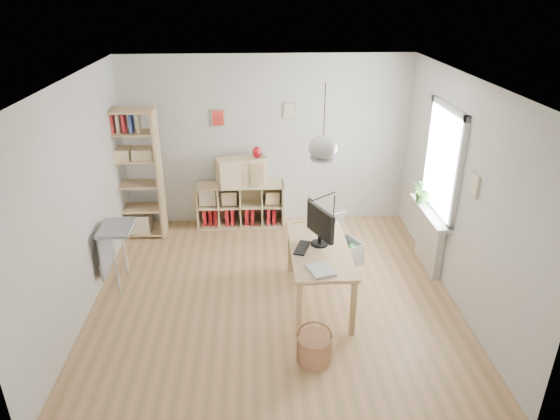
{
  "coord_description": "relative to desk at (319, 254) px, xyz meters",
  "views": [
    {
      "loc": [
        -0.21,
        -5.37,
        3.65
      ],
      "look_at": [
        0.1,
        0.3,
        1.05
      ],
      "focal_mm": 32.0,
      "sensor_mm": 36.0,
      "label": 1
    }
  ],
  "objects": [
    {
      "name": "task_lamp",
      "position": [
        0.08,
        0.62,
        0.38
      ],
      "size": [
        0.39,
        0.14,
        0.42
      ],
      "color": "black",
      "rests_on": "desk"
    },
    {
      "name": "yarn_ball",
      "position": [
        0.15,
        0.49,
        0.17
      ],
      "size": [
        0.16,
        0.16,
        0.16
      ],
      "primitive_type": "sphere",
      "color": "#520B1A",
      "rests_on": "desk"
    },
    {
      "name": "room_shell",
      "position": [
        -0.0,
        0.0,
        1.34
      ],
      "size": [
        4.5,
        4.5,
        4.5
      ],
      "color": "white",
      "rests_on": "ground"
    },
    {
      "name": "potted_plant",
      "position": [
        1.57,
        1.02,
        0.38
      ],
      "size": [
        0.39,
        0.36,
        0.36
      ],
      "primitive_type": "imported",
      "rotation": [
        0.0,
        0.0,
        0.26
      ],
      "color": "#326425",
      "rests_on": "windowsill"
    },
    {
      "name": "window_unit",
      "position": [
        1.68,
        0.75,
        0.89
      ],
      "size": [
        0.07,
        1.16,
        1.46
      ],
      "color": "white",
      "rests_on": "ground"
    },
    {
      "name": "side_table",
      "position": [
        -2.59,
        0.5,
        0.01
      ],
      "size": [
        0.4,
        0.55,
        0.85
      ],
      "color": "#9C9C9F",
      "rests_on": "ground"
    },
    {
      "name": "tall_bookshelf",
      "position": [
        -2.59,
        1.95,
        0.43
      ],
      "size": [
        0.8,
        0.38,
        2.0
      ],
      "color": "#DCBD7E",
      "rests_on": "ground"
    },
    {
      "name": "paper_tray",
      "position": [
        -0.06,
        -0.55,
        0.11
      ],
      "size": [
        0.32,
        0.36,
        0.03
      ],
      "primitive_type": "cube",
      "rotation": [
        0.0,
        0.0,
        0.29
      ],
      "color": "silver",
      "rests_on": "desk"
    },
    {
      "name": "red_vase",
      "position": [
        -0.72,
        2.19,
        0.59
      ],
      "size": [
        0.14,
        0.14,
        0.17
      ],
      "primitive_type": "ellipsoid",
      "color": "maroon",
      "rests_on": "drawer_chest"
    },
    {
      "name": "drawer_chest",
      "position": [
        -0.96,
        2.19,
        0.28
      ],
      "size": [
        0.84,
        0.56,
        0.44
      ],
      "primitive_type": "cube",
      "rotation": [
        0.0,
        0.0,
        0.3
      ],
      "color": "#CCB986",
      "rests_on": "cube_shelf"
    },
    {
      "name": "chair",
      "position": [
        -0.08,
        0.58,
        -0.22
      ],
      "size": [
        0.37,
        0.37,
        0.77
      ],
      "rotation": [
        0.0,
        0.0,
        -0.0
      ],
      "color": "#9C9C9F",
      "rests_on": "ground"
    },
    {
      "name": "windowsill",
      "position": [
        1.59,
        0.75,
        0.17
      ],
      "size": [
        0.22,
        1.2,
        0.06
      ],
      "primitive_type": "cube",
      "color": "silver",
      "rests_on": "radiator"
    },
    {
      "name": "wicker_basket",
      "position": [
        -0.18,
        -1.1,
        -0.49
      ],
      "size": [
        0.37,
        0.37,
        0.51
      ],
      "rotation": [
        0.0,
        0.0,
        -0.18
      ],
      "color": "#AE774E",
      "rests_on": "ground"
    },
    {
      "name": "desk",
      "position": [
        0.0,
        0.0,
        0.0
      ],
      "size": [
        0.7,
        1.5,
        0.75
      ],
      "color": "#DCBD7E",
      "rests_on": "ground"
    },
    {
      "name": "monitor",
      "position": [
        0.01,
        0.08,
        0.36
      ],
      "size": [
        0.27,
        0.52,
        0.47
      ],
      "rotation": [
        0.0,
        0.0,
        0.42
      ],
      "color": "black",
      "rests_on": "desk"
    },
    {
      "name": "storage_chest",
      "position": [
        0.38,
        0.95,
        -0.45
      ],
      "size": [
        0.83,
        0.86,
        0.64
      ],
      "rotation": [
        0.0,
        0.0,
        0.43
      ],
      "color": "silver",
      "rests_on": "ground"
    },
    {
      "name": "ground",
      "position": [
        -0.55,
        0.15,
        -0.66
      ],
      "size": [
        4.5,
        4.5,
        0.0
      ],
      "primitive_type": "plane",
      "color": "tan",
      "rests_on": "ground"
    },
    {
      "name": "keyboard",
      "position": [
        -0.21,
        -0.01,
        0.1
      ],
      "size": [
        0.24,
        0.38,
        0.02
      ],
      "primitive_type": "cube",
      "rotation": [
        0.0,
        0.0,
        -0.33
      ],
      "color": "black",
      "rests_on": "desk"
    },
    {
      "name": "radiator",
      "position": [
        1.64,
        0.75,
        -0.26
      ],
      "size": [
        0.1,
        0.8,
        0.8
      ],
      "primitive_type": "cube",
      "color": "silver",
      "rests_on": "ground"
    },
    {
      "name": "cube_shelf",
      "position": [
        -1.02,
        2.23,
        -0.36
      ],
      "size": [
        1.4,
        0.38,
        0.72
      ],
      "color": "#CCB986",
      "rests_on": "ground"
    }
  ]
}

